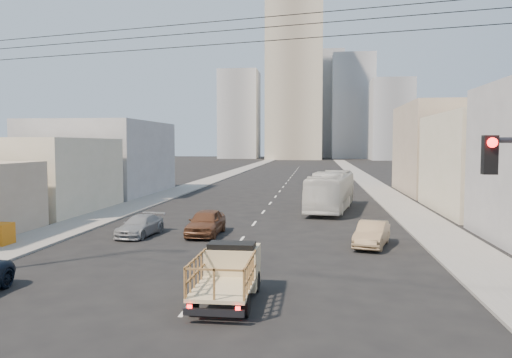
% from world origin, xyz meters
% --- Properties ---
extents(ground, '(420.00, 420.00, 0.00)m').
position_xyz_m(ground, '(0.00, 0.00, 0.00)').
color(ground, black).
rests_on(ground, ground).
extents(sidewalk_left, '(3.50, 180.00, 0.12)m').
position_xyz_m(sidewalk_left, '(-11.75, 70.00, 0.06)').
color(sidewalk_left, slate).
rests_on(sidewalk_left, ground).
extents(sidewalk_right, '(3.50, 180.00, 0.12)m').
position_xyz_m(sidewalk_right, '(11.75, 70.00, 0.06)').
color(sidewalk_right, slate).
rests_on(sidewalk_right, ground).
extents(lane_dashes, '(0.15, 104.00, 0.01)m').
position_xyz_m(lane_dashes, '(0.00, 53.00, 0.01)').
color(lane_dashes, silver).
rests_on(lane_dashes, ground).
extents(flatbed_pickup, '(1.95, 4.41, 1.90)m').
position_xyz_m(flatbed_pickup, '(1.22, 2.86, 1.09)').
color(flatbed_pickup, '#C6B285').
rests_on(flatbed_pickup, ground).
extents(city_bus, '(4.50, 11.81, 3.21)m').
position_xyz_m(city_bus, '(5.49, 27.80, 1.61)').
color(city_bus, silver).
rests_on(city_bus, ground).
extents(sedan_brown, '(1.89, 4.59, 1.56)m').
position_xyz_m(sedan_brown, '(-2.36, 15.25, 0.78)').
color(sedan_brown, '#58321E').
rests_on(sedan_brown, ground).
extents(sedan_tan, '(2.44, 4.34, 1.35)m').
position_xyz_m(sedan_tan, '(7.28, 13.02, 0.68)').
color(sedan_tan, '#8F7454').
rests_on(sedan_tan, ground).
extents(sedan_grey, '(2.15, 4.37, 1.22)m').
position_xyz_m(sedan_grey, '(-6.25, 14.54, 0.61)').
color(sedan_grey, gray).
rests_on(sedan_grey, ground).
extents(overhead_wires, '(23.01, 5.02, 0.72)m').
position_xyz_m(overhead_wires, '(0.00, 1.50, 8.97)').
color(overhead_wires, black).
rests_on(overhead_wires, ground).
extents(bldg_right_mid, '(11.00, 14.00, 8.00)m').
position_xyz_m(bldg_right_mid, '(19.50, 28.00, 4.00)').
color(bldg_right_mid, beige).
rests_on(bldg_right_mid, ground).
extents(bldg_right_far, '(12.00, 16.00, 10.00)m').
position_xyz_m(bldg_right_far, '(20.00, 44.00, 5.00)').
color(bldg_right_far, tan).
rests_on(bldg_right_far, ground).
extents(bldg_left_mid, '(11.00, 12.00, 6.00)m').
position_xyz_m(bldg_left_mid, '(-19.00, 24.00, 3.00)').
color(bldg_left_mid, beige).
rests_on(bldg_left_mid, ground).
extents(bldg_left_far, '(12.00, 16.00, 8.00)m').
position_xyz_m(bldg_left_far, '(-19.50, 39.00, 4.00)').
color(bldg_left_far, gray).
rests_on(bldg_left_far, ground).
extents(high_rise_tower, '(20.00, 20.00, 60.00)m').
position_xyz_m(high_rise_tower, '(-4.00, 170.00, 30.00)').
color(high_rise_tower, '#9E907A').
rests_on(high_rise_tower, ground).
extents(midrise_ne, '(16.00, 16.00, 40.00)m').
position_xyz_m(midrise_ne, '(18.00, 185.00, 20.00)').
color(midrise_ne, gray).
rests_on(midrise_ne, ground).
extents(midrise_nw, '(15.00, 15.00, 34.00)m').
position_xyz_m(midrise_nw, '(-26.00, 180.00, 17.00)').
color(midrise_nw, gray).
rests_on(midrise_nw, ground).
extents(midrise_back, '(18.00, 18.00, 44.00)m').
position_xyz_m(midrise_back, '(6.00, 200.00, 22.00)').
color(midrise_back, gray).
rests_on(midrise_back, ground).
extents(midrise_east, '(14.00, 14.00, 28.00)m').
position_xyz_m(midrise_east, '(30.00, 165.00, 14.00)').
color(midrise_east, gray).
rests_on(midrise_east, ground).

